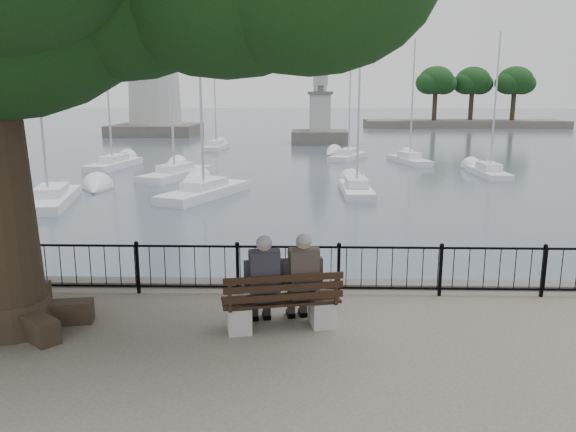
{
  "coord_description": "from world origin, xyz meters",
  "views": [
    {
      "loc": [
        0.28,
        -8.11,
        3.9
      ],
      "look_at": [
        0.0,
        2.5,
        1.6
      ],
      "focal_mm": 35.0,
      "sensor_mm": 36.0,
      "label": 1
    }
  ],
  "objects_px": {
    "bench": "(282,308)",
    "lion_monument": "(320,123)",
    "person_right": "(302,283)",
    "person_left": "(263,285)",
    "lighthouse": "(151,25)"
  },
  "relations": [
    {
      "from": "bench",
      "to": "lion_monument",
      "type": "bearing_deg",
      "value": 87.59
    },
    {
      "from": "bench",
      "to": "lion_monument",
      "type": "distance_m",
      "value": 49.18
    },
    {
      "from": "person_right",
      "to": "lion_monument",
      "type": "relative_size",
      "value": 0.2
    },
    {
      "from": "person_left",
      "to": "lion_monument",
      "type": "relative_size",
      "value": 0.2
    },
    {
      "from": "person_right",
      "to": "lighthouse",
      "type": "distance_m",
      "value": 64.68
    },
    {
      "from": "person_left",
      "to": "lighthouse",
      "type": "height_order",
      "value": "lighthouse"
    },
    {
      "from": "person_left",
      "to": "person_right",
      "type": "xyz_separation_m",
      "value": [
        0.65,
        0.14,
        0.0
      ]
    },
    {
      "from": "bench",
      "to": "person_right",
      "type": "xyz_separation_m",
      "value": [
        0.34,
        0.19,
        0.4
      ]
    },
    {
      "from": "bench",
      "to": "person_left",
      "type": "distance_m",
      "value": 0.51
    },
    {
      "from": "bench",
      "to": "lion_monument",
      "type": "xyz_separation_m",
      "value": [
        2.07,
        49.13,
        0.75
      ]
    },
    {
      "from": "person_right",
      "to": "lion_monument",
      "type": "height_order",
      "value": "lion_monument"
    },
    {
      "from": "lion_monument",
      "to": "lighthouse",
      "type": "bearing_deg",
      "value": 148.9
    },
    {
      "from": "bench",
      "to": "person_left",
      "type": "height_order",
      "value": "person_left"
    },
    {
      "from": "bench",
      "to": "person_left",
      "type": "relative_size",
      "value": 1.24
    },
    {
      "from": "lighthouse",
      "to": "person_left",
      "type": "bearing_deg",
      "value": -73.92
    }
  ]
}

